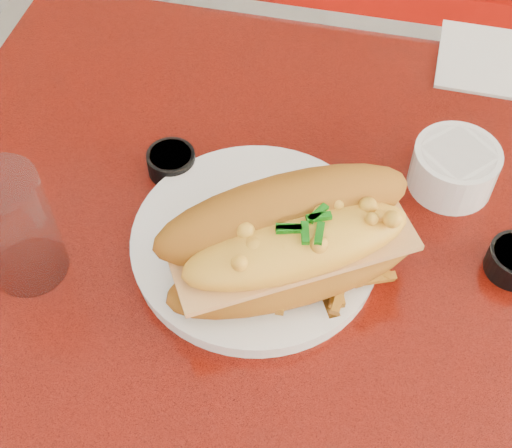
% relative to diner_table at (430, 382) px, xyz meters
% --- Properties ---
extents(diner_table, '(1.23, 0.83, 0.77)m').
position_rel_diner_table_xyz_m(diner_table, '(0.00, 0.00, 0.00)').
color(diner_table, '#B91A0B').
rests_on(diner_table, ground).
extents(booth_bench_far, '(1.20, 0.51, 0.90)m').
position_rel_diner_table_xyz_m(booth_bench_far, '(0.00, 0.81, -0.32)').
color(booth_bench_far, '#A5130B').
rests_on(booth_bench_far, ground).
extents(dinner_plate, '(0.28, 0.28, 0.02)m').
position_rel_diner_table_xyz_m(dinner_plate, '(-0.20, 0.02, 0.17)').
color(dinner_plate, white).
rests_on(dinner_plate, diner_table).
extents(mac_hoagie, '(0.27, 0.23, 0.11)m').
position_rel_diner_table_xyz_m(mac_hoagie, '(-0.17, -0.01, 0.22)').
color(mac_hoagie, '#AD681B').
rests_on(mac_hoagie, dinner_plate).
extents(fries_pile, '(0.13, 0.12, 0.03)m').
position_rel_diner_table_xyz_m(fries_pile, '(-0.15, 0.01, 0.19)').
color(fries_pile, orange).
rests_on(fries_pile, dinner_plate).
extents(fork, '(0.09, 0.15, 0.00)m').
position_rel_diner_table_xyz_m(fork, '(-0.15, 0.03, 0.18)').
color(fork, silver).
rests_on(fork, dinner_plate).
extents(gravy_ramekin, '(0.12, 0.12, 0.05)m').
position_rel_diner_table_xyz_m(gravy_ramekin, '(-0.02, 0.15, 0.19)').
color(gravy_ramekin, white).
rests_on(gravy_ramekin, diner_table).
extents(sauce_cup_left, '(0.06, 0.06, 0.03)m').
position_rel_diner_table_xyz_m(sauce_cup_left, '(-0.32, 0.10, 0.18)').
color(sauce_cup_left, black).
rests_on(sauce_cup_left, diner_table).
extents(water_tumbler, '(0.07, 0.07, 0.12)m').
position_rel_diner_table_xyz_m(water_tumbler, '(-0.41, -0.05, 0.22)').
color(water_tumbler, '#A1BECF').
rests_on(water_tumbler, diner_table).
extents(paper_napkin, '(0.13, 0.13, 0.00)m').
position_rel_diner_table_xyz_m(paper_napkin, '(0.01, 0.36, 0.16)').
color(paper_napkin, white).
rests_on(paper_napkin, diner_table).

